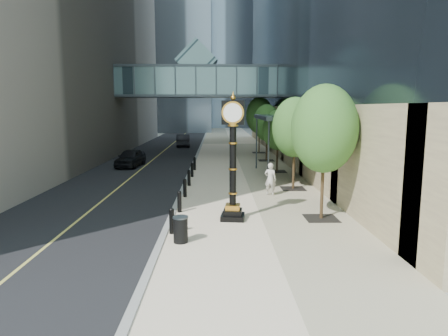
% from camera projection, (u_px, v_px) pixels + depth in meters
% --- Properties ---
extents(ground, '(320.00, 320.00, 0.00)m').
position_uv_depth(ground, '(244.00, 243.00, 14.44)').
color(ground, gray).
rests_on(ground, ground).
extents(road, '(8.00, 180.00, 0.02)m').
position_uv_depth(road, '(172.00, 144.00, 53.86)').
color(road, black).
rests_on(road, ground).
extents(sidewalk, '(8.00, 180.00, 0.06)m').
position_uv_depth(sidewalk, '(231.00, 144.00, 54.00)').
color(sidewalk, beige).
rests_on(sidewalk, ground).
extents(curb, '(0.25, 180.00, 0.07)m').
position_uv_depth(curb, '(202.00, 144.00, 53.93)').
color(curb, gray).
rests_on(curb, ground).
extents(distant_tower_c, '(22.00, 22.00, 65.00)m').
position_uv_depth(distant_tower_c, '(201.00, 21.00, 128.13)').
color(distant_tower_c, '#8FA0B4').
rests_on(distant_tower_c, ground).
extents(skywalk, '(17.00, 4.20, 5.80)m').
position_uv_depth(skywalk, '(197.00, 80.00, 40.92)').
color(skywalk, slate).
rests_on(skywalk, ground).
extents(entrance_canopy, '(3.00, 8.00, 4.38)m').
position_uv_depth(entrance_canopy, '(281.00, 118.00, 27.72)').
color(entrance_canopy, '#383F44').
rests_on(entrance_canopy, ground).
extents(bollard_row, '(0.20, 16.20, 0.90)m').
position_uv_depth(bollard_row, '(187.00, 183.00, 23.22)').
color(bollard_row, black).
rests_on(bollard_row, sidewalk).
extents(street_trees, '(2.90, 28.86, 5.96)m').
position_uv_depth(street_trees, '(278.00, 122.00, 29.82)').
color(street_trees, black).
rests_on(street_trees, sidewalk).
extents(street_clock, '(1.11, 1.11, 5.32)m').
position_uv_depth(street_clock, '(233.00, 167.00, 16.99)').
color(street_clock, black).
rests_on(street_clock, sidewalk).
extents(trash_bin, '(0.53, 0.53, 0.90)m').
position_uv_depth(trash_bin, '(181.00, 230.00, 14.30)').
color(trash_bin, black).
rests_on(trash_bin, sidewalk).
extents(pedestrian, '(0.77, 0.63, 1.81)m').
position_uv_depth(pedestrian, '(270.00, 179.00, 22.04)').
color(pedestrian, beige).
rests_on(pedestrian, sidewalk).
extents(car_near, '(2.14, 4.42, 1.46)m').
position_uv_depth(car_near, '(131.00, 158.00, 33.15)').
color(car_near, black).
rests_on(car_near, road).
extents(car_far, '(1.99, 4.77, 1.53)m').
position_uv_depth(car_far, '(183.00, 140.00, 50.55)').
color(car_far, black).
rests_on(car_far, road).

